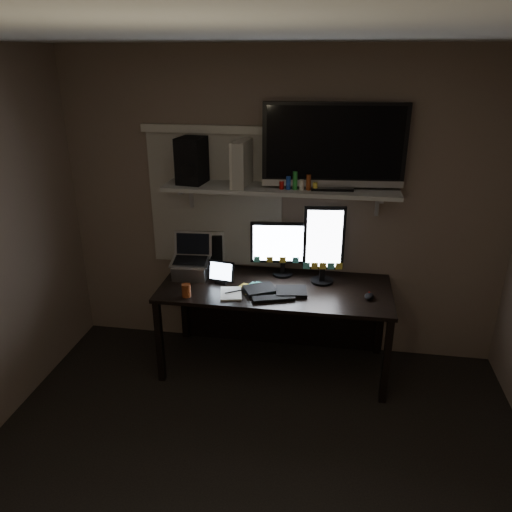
% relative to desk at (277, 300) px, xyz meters
% --- Properties ---
extents(floor, '(3.60, 3.60, 0.00)m').
position_rel_desk_xyz_m(floor, '(0.00, -1.55, -0.55)').
color(floor, black).
rests_on(floor, ground).
extents(ceiling, '(3.60, 3.60, 0.00)m').
position_rel_desk_xyz_m(ceiling, '(0.00, -1.55, 1.95)').
color(ceiling, silver).
rests_on(ceiling, back_wall).
extents(back_wall, '(3.60, 0.00, 3.60)m').
position_rel_desk_xyz_m(back_wall, '(0.00, 0.25, 0.70)').
color(back_wall, '#7E6A5A').
rests_on(back_wall, floor).
extents(window_blinds, '(1.10, 0.02, 1.10)m').
position_rel_desk_xyz_m(window_blinds, '(-0.55, 0.24, 0.75)').
color(window_blinds, beige).
rests_on(window_blinds, back_wall).
extents(desk, '(1.80, 0.75, 0.73)m').
position_rel_desk_xyz_m(desk, '(0.00, 0.00, 0.00)').
color(desk, black).
rests_on(desk, floor).
extents(wall_shelf, '(1.80, 0.35, 0.03)m').
position_rel_desk_xyz_m(wall_shelf, '(0.00, 0.08, 0.91)').
color(wall_shelf, '#B3B4AF').
rests_on(wall_shelf, back_wall).
extents(monitor_landscape, '(0.53, 0.11, 0.46)m').
position_rel_desk_xyz_m(monitor_landscape, '(0.03, 0.11, 0.41)').
color(monitor_landscape, black).
rests_on(monitor_landscape, desk).
extents(monitor_portrait, '(0.32, 0.10, 0.64)m').
position_rel_desk_xyz_m(monitor_portrait, '(0.36, 0.02, 0.50)').
color(monitor_portrait, black).
rests_on(monitor_portrait, desk).
extents(keyboard, '(0.52, 0.33, 0.03)m').
position_rel_desk_xyz_m(keyboard, '(0.01, -0.22, 0.19)').
color(keyboard, black).
rests_on(keyboard, desk).
extents(mouse, '(0.09, 0.12, 0.04)m').
position_rel_desk_xyz_m(mouse, '(0.72, -0.21, 0.20)').
color(mouse, black).
rests_on(mouse, desk).
extents(notepad, '(0.20, 0.25, 0.01)m').
position_rel_desk_xyz_m(notepad, '(-0.32, -0.31, 0.18)').
color(notepad, silver).
rests_on(notepad, desk).
extents(tablet, '(0.23, 0.12, 0.19)m').
position_rel_desk_xyz_m(tablet, '(-0.43, -0.12, 0.27)').
color(tablet, black).
rests_on(tablet, desk).
extents(file_sorter, '(0.25, 0.16, 0.30)m').
position_rel_desk_xyz_m(file_sorter, '(-0.62, 0.20, 0.33)').
color(file_sorter, black).
rests_on(file_sorter, desk).
extents(laptop, '(0.33, 0.27, 0.35)m').
position_rel_desk_xyz_m(laptop, '(-0.70, -0.05, 0.35)').
color(laptop, '#B9B9BE').
rests_on(laptop, desk).
extents(cup, '(0.07, 0.07, 0.10)m').
position_rel_desk_xyz_m(cup, '(-0.64, -0.39, 0.23)').
color(cup, brown).
rests_on(cup, desk).
extents(sticky_notes, '(0.39, 0.33, 0.00)m').
position_rel_desk_xyz_m(sticky_notes, '(-0.11, -0.20, 0.18)').
color(sticky_notes, yellow).
rests_on(sticky_notes, desk).
extents(tv, '(1.06, 0.28, 0.63)m').
position_rel_desk_xyz_m(tv, '(0.39, 0.09, 1.24)').
color(tv, black).
rests_on(tv, wall_shelf).
extents(game_console, '(0.13, 0.30, 0.34)m').
position_rel_desk_xyz_m(game_console, '(-0.30, 0.07, 1.10)').
color(game_console, beige).
rests_on(game_console, wall_shelf).
extents(speaker, '(0.22, 0.26, 0.35)m').
position_rel_desk_xyz_m(speaker, '(-0.69, 0.10, 1.10)').
color(speaker, black).
rests_on(speaker, wall_shelf).
extents(bottles, '(0.22, 0.09, 0.14)m').
position_rel_desk_xyz_m(bottles, '(0.14, 0.01, 0.99)').
color(bottles, '#A50F0C').
rests_on(bottles, wall_shelf).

